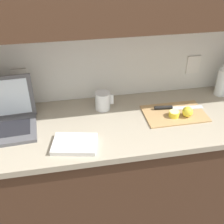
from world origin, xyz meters
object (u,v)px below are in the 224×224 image
cutting_board (174,113)px  bottle_green_soda (223,79)px  knife (170,108)px  lemon_whole_beside (188,112)px  lemon_half_cut (174,114)px  laptop (1,118)px  measuring_cup (103,101)px

cutting_board → bottle_green_soda: bearing=24.1°
knife → lemon_whole_beside: 0.12m
bottle_green_soda → lemon_half_cut: bearing=-153.1°
knife → bottle_green_soda: bearing=22.2°
knife → lemon_half_cut: size_ratio=4.94×
lemon_half_cut → bottle_green_soda: size_ratio=0.25×
bottle_green_soda → knife: bearing=-162.8°
laptop → lemon_whole_beside: laptop is taller
cutting_board → lemon_half_cut: bearing=-118.0°
lemon_whole_beside → cutting_board: bearing=141.1°
lemon_half_cut → lemon_whole_beside: size_ratio=0.99×
knife → bottle_green_soda: (0.39, 0.12, 0.10)m
laptop → knife: bearing=-3.3°
lemon_whole_beside → bottle_green_soda: bearing=33.7°
cutting_board → knife: size_ratio=1.19×
laptop → bottle_green_soda: bearing=1.8°
laptop → knife: (0.97, 0.00, -0.05)m
measuring_cup → lemon_half_cut: bearing=-23.6°
cutting_board → knife: bearing=101.2°
lemon_whole_beside → measuring_cup: size_ratio=0.55×
lemon_half_cut → laptop: bearing=175.3°
measuring_cup → knife: bearing=-12.7°
laptop → bottle_green_soda: (1.37, 0.12, 0.05)m
cutting_board → lemon_half_cut: 0.04m
knife → bottle_green_soda: 0.42m
laptop → knife: 0.97m
knife → lemon_whole_beside: size_ratio=4.91×
cutting_board → lemon_whole_beside: (0.06, -0.05, 0.03)m
laptop → bottle_green_soda: laptop is taller
cutting_board → measuring_cup: size_ratio=3.25×
lemon_whole_beside → bottle_green_soda: size_ratio=0.25×
knife → measuring_cup: measuring_cup is taller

